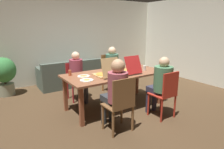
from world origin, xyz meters
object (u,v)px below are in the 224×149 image
(chair_0, at_px, (75,79))
(pizza_box_1, at_px, (105,73))
(chair_1, at_px, (121,103))
(plate_2, at_px, (132,67))
(person_1, at_px, (116,89))
(person_3, at_px, (161,81))
(chair_2, at_px, (110,72))
(drinking_glass_1, at_px, (144,68))
(potted_plant, at_px, (4,74))
(pizza_box_0, at_px, (127,70))
(plate_1, at_px, (84,76))
(dining_table, at_px, (115,76))
(person_2, at_px, (113,66))
(chair_3, at_px, (166,92))
(plate_0, at_px, (87,80))
(drinking_glass_0, at_px, (70,73))
(person_0, at_px, (78,73))
(couch, at_px, (77,75))

(chair_0, height_order, pizza_box_1, pizza_box_1)
(chair_1, relative_size, plate_2, 3.80)
(person_1, bearing_deg, person_3, -2.91)
(person_1, xyz_separation_m, chair_2, (1.02, 1.77, -0.21))
(drinking_glass_1, bearing_deg, chair_1, -147.65)
(chair_0, bearing_deg, person_3, -60.36)
(chair_0, bearing_deg, potted_plant, 139.80)
(pizza_box_0, relative_size, plate_1, 2.17)
(chair_1, height_order, plate_2, chair_1)
(dining_table, bearing_deg, potted_plant, 131.98)
(person_2, relative_size, plate_2, 4.83)
(person_1, distance_m, person_3, 1.02)
(person_3, bearing_deg, pizza_box_0, 109.58)
(dining_table, bearing_deg, plate_2, 20.85)
(dining_table, bearing_deg, drinking_glass_1, -14.74)
(chair_3, bearing_deg, chair_2, 90.00)
(plate_0, height_order, drinking_glass_1, drinking_glass_1)
(person_1, xyz_separation_m, pizza_box_0, (0.76, 0.69, 0.09))
(chair_3, relative_size, plate_2, 3.70)
(dining_table, relative_size, person_2, 1.76)
(dining_table, distance_m, plate_0, 0.78)
(chair_2, distance_m, plate_1, 1.50)
(chair_1, distance_m, drinking_glass_1, 1.45)
(person_1, distance_m, plate_1, 0.91)
(plate_0, bearing_deg, chair_1, -71.82)
(pizza_box_1, relative_size, plate_1, 1.95)
(person_2, xyz_separation_m, plate_2, (0.17, -0.57, 0.06))
(chair_0, distance_m, chair_1, 1.88)
(dining_table, distance_m, person_1, 0.95)
(plate_1, bearing_deg, pizza_box_1, -28.85)
(chair_0, distance_m, pizza_box_0, 1.33)
(plate_2, xyz_separation_m, drinking_glass_0, (-1.56, 0.05, 0.05))
(person_0, relative_size, chair_2, 1.18)
(chair_0, bearing_deg, plate_0, -102.04)
(couch, bearing_deg, plate_0, -108.24)
(pizza_box_0, xyz_separation_m, pizza_box_1, (-0.54, -0.01, 0.00))
(chair_1, distance_m, plate_0, 0.82)
(chair_0, bearing_deg, chair_1, -90.00)
(potted_plant, bearing_deg, chair_0, -40.20)
(person_0, xyz_separation_m, pizza_box_1, (0.21, -0.91, 0.14))
(plate_2, bearing_deg, person_3, -98.65)
(person_0, bearing_deg, drinking_glass_0, -127.16)
(chair_0, bearing_deg, dining_table, -61.58)
(person_0, xyz_separation_m, person_1, (-0.00, -1.59, 0.05))
(pizza_box_0, height_order, plate_1, pizza_box_0)
(person_0, bearing_deg, person_1, -90.00)
(chair_3, bearing_deg, drinking_glass_0, 137.05)
(dining_table, distance_m, potted_plant, 2.88)
(chair_2, relative_size, pizza_box_0, 1.87)
(person_2, bearing_deg, pizza_box_0, -105.92)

